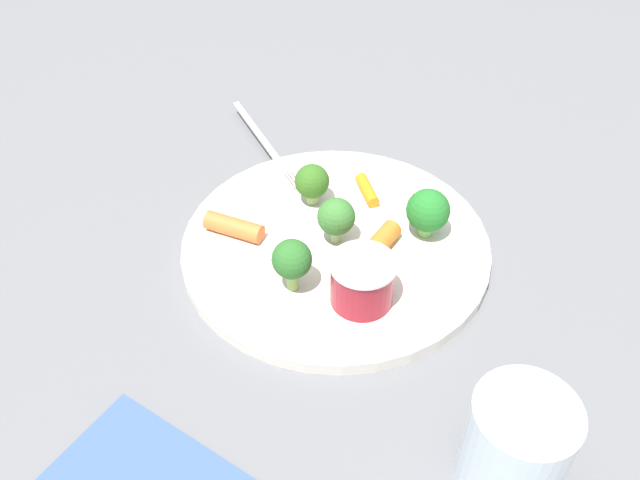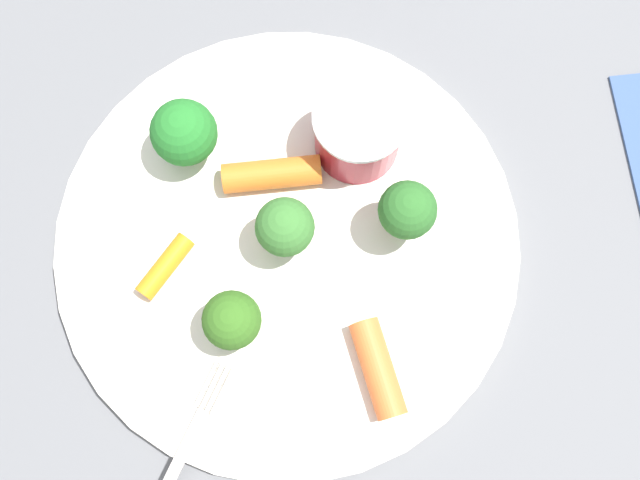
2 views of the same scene
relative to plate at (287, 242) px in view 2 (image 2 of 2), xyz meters
The scene contains 10 objects.
ground_plane 0.01m from the plate, ahead, with size 2.40×2.40×0.00m, color slate.
plate is the anchor object (origin of this frame).
sauce_cup 0.08m from the plate, 18.88° to the right, with size 0.05×0.05×0.04m.
broccoli_floret_0 0.08m from the plate, 67.03° to the right, with size 0.03×0.03×0.05m.
broccoli_floret_1 0.03m from the plate, 118.42° to the right, with size 0.03×0.03×0.05m.
broccoli_floret_2 0.07m from the plate, 167.07° to the left, with size 0.03×0.03×0.04m.
broccoli_floret_3 0.09m from the plate, 62.01° to the left, with size 0.04×0.04×0.05m.
carrot_stick_0 0.09m from the plate, 129.87° to the right, with size 0.02×0.02×0.05m, color orange.
carrot_stick_1 0.07m from the plate, 119.77° to the left, with size 0.01×0.01×0.04m, color orange.
carrot_stick_2 0.04m from the plate, 29.27° to the left, with size 0.02×0.02×0.06m, color orange.
Camera 2 is at (-0.10, -0.05, 0.43)m, focal length 40.62 mm.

